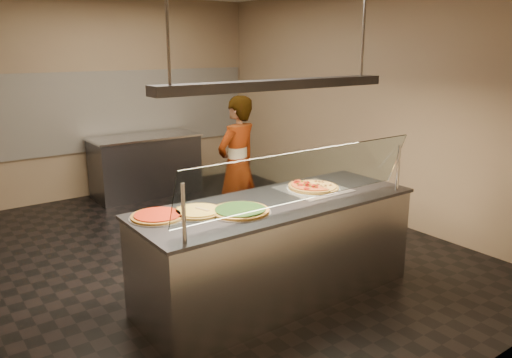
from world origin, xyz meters
TOP-DOWN VIEW (x-y plane):
  - ground at (0.00, 0.00)m, footprint 5.00×6.00m
  - wall_back at (0.00, 3.01)m, footprint 5.00×0.02m
  - wall_front at (0.00, -3.01)m, footprint 5.00×0.02m
  - wall_right at (2.51, 0.00)m, footprint 0.02×6.00m
  - tile_band at (0.00, 2.98)m, footprint 4.90×0.02m
  - serving_counter at (-0.00, -1.28)m, footprint 2.61×0.94m
  - sneeze_guard at (-0.00, -1.62)m, footprint 2.37×0.18m
  - perforated_tray at (0.51, -1.18)m, footprint 0.58×0.58m
  - half_pizza_pepperoni at (0.40, -1.18)m, footprint 0.26×0.48m
  - half_pizza_sausage at (0.63, -1.19)m, footprint 0.24×0.48m
  - pizza_spinach at (-0.45, -1.35)m, footprint 0.52×0.52m
  - pizza_cheese at (-0.74, -1.15)m, footprint 0.45×0.45m
  - pizza_tomato at (-1.06, -1.06)m, footprint 0.46×0.46m
  - pizza_spatula at (-0.66, -1.20)m, footprint 0.23×0.22m
  - prep_table at (0.42, 2.55)m, footprint 1.64×0.74m
  - worker at (0.68, 0.37)m, footprint 0.70×0.55m
  - heat_lamp_housing at (-0.00, -1.28)m, footprint 2.30×0.18m
  - lamp_rod_left at (-1.00, -1.28)m, footprint 0.02×0.02m
  - lamp_rod_right at (1.00, -1.28)m, footprint 0.02×0.02m

SIDE VIEW (x-z plane):
  - ground at x=0.00m, z-range -0.02..0.00m
  - serving_counter at x=0.00m, z-range 0.00..0.93m
  - prep_table at x=0.42m, z-range 0.00..0.93m
  - worker at x=0.68m, z-range 0.00..1.70m
  - perforated_tray at x=0.51m, z-range 0.93..0.94m
  - pizza_cheese at x=-0.74m, z-range 0.93..0.96m
  - pizza_tomato at x=-1.06m, z-range 0.93..0.96m
  - pizza_spinach at x=-0.45m, z-range 0.93..0.96m
  - half_pizza_sausage at x=0.63m, z-range 0.94..0.98m
  - pizza_spatula at x=-0.66m, z-range 0.95..0.97m
  - half_pizza_pepperoni at x=0.40m, z-range 0.94..0.99m
  - sneeze_guard at x=0.00m, z-range 0.96..1.49m
  - tile_band at x=0.00m, z-range 0.70..1.90m
  - wall_back at x=0.00m, z-range 0.00..3.00m
  - wall_front at x=0.00m, z-range 0.00..3.00m
  - wall_right at x=2.51m, z-range 0.00..3.00m
  - heat_lamp_housing at x=0.00m, z-range 1.91..1.99m
  - lamp_rod_left at x=-1.00m, z-range 1.99..3.00m
  - lamp_rod_right at x=1.00m, z-range 1.99..3.00m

